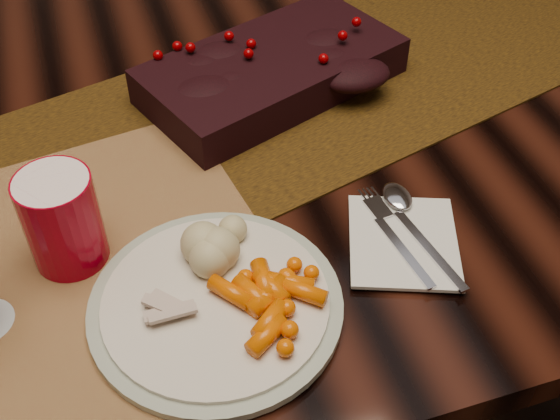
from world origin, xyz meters
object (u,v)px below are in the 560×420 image
object	(u,v)px
turkey_shreds	(167,311)
napkin	(403,241)
mashed_potatoes	(221,236)
placemat_main	(62,241)
centerpiece	(272,65)
baby_carrots	(276,308)
dinner_plate	(216,304)
red_cup	(62,220)
dining_table	(217,291)

from	to	relation	value
turkey_shreds	napkin	world-z (taller)	turkey_shreds
mashed_potatoes	turkey_shreds	xyz separation A→B (m)	(-0.07, -0.07, -0.02)
placemat_main	napkin	distance (m)	0.38
centerpiece	turkey_shreds	distance (m)	0.42
placemat_main	baby_carrots	xyz separation A→B (m)	(0.19, -0.18, 0.03)
baby_carrots	napkin	xyz separation A→B (m)	(0.17, 0.06, -0.02)
mashed_potatoes	dinner_plate	bearing A→B (deg)	-110.44
red_cup	centerpiece	bearing A→B (deg)	38.32
baby_carrots	red_cup	bearing A→B (deg)	139.83
dinner_plate	red_cup	distance (m)	0.18
mashed_potatoes	napkin	bearing A→B (deg)	-10.28
mashed_potatoes	turkey_shreds	world-z (taller)	mashed_potatoes
placemat_main	dinner_plate	distance (m)	0.20
turkey_shreds	napkin	distance (m)	0.27
baby_carrots	mashed_potatoes	world-z (taller)	mashed_potatoes
centerpiece	baby_carrots	distance (m)	0.41
placemat_main	mashed_potatoes	xyz separation A→B (m)	(0.16, -0.09, 0.04)
turkey_shreds	napkin	xyz separation A→B (m)	(0.27, 0.03, -0.02)
dining_table	napkin	xyz separation A→B (m)	(0.16, -0.30, 0.38)
dinner_plate	napkin	xyz separation A→B (m)	(0.22, 0.02, -0.00)
dinner_plate	baby_carrots	world-z (taller)	baby_carrots
baby_carrots	mashed_potatoes	distance (m)	0.10
dining_table	turkey_shreds	world-z (taller)	turkey_shreds
centerpiece	mashed_potatoes	distance (m)	0.33
mashed_potatoes	red_cup	distance (m)	0.17
dinner_plate	napkin	distance (m)	0.22
placemat_main	turkey_shreds	bearing A→B (deg)	-67.44
napkin	dining_table	bearing A→B (deg)	139.15
baby_carrots	red_cup	distance (m)	0.24
placemat_main	mashed_potatoes	world-z (taller)	mashed_potatoes
napkin	turkey_shreds	bearing A→B (deg)	-152.82
centerpiece	placemat_main	size ratio (longest dim) A/B	0.85
dining_table	red_cup	distance (m)	0.52
turkey_shreds	dining_table	bearing A→B (deg)	71.97
dining_table	baby_carrots	world-z (taller)	baby_carrots
placemat_main	baby_carrots	world-z (taller)	baby_carrots
centerpiece	mashed_potatoes	xyz separation A→B (m)	(-0.15, -0.30, 0.00)
baby_carrots	napkin	bearing A→B (deg)	20.17
placemat_main	red_cup	distance (m)	0.06
mashed_potatoes	turkey_shreds	size ratio (longest dim) A/B	1.18
baby_carrots	napkin	world-z (taller)	baby_carrots
baby_carrots	turkey_shreds	distance (m)	0.11
placemat_main	napkin	xyz separation A→B (m)	(0.36, -0.12, 0.00)
placemat_main	red_cup	bearing A→B (deg)	-79.52
centerpiece	baby_carrots	size ratio (longest dim) A/B	3.04
napkin	red_cup	xyz separation A→B (m)	(-0.35, 0.09, 0.05)
placemat_main	turkey_shreds	xyz separation A→B (m)	(0.09, -0.15, 0.03)
dinner_plate	turkey_shreds	world-z (taller)	turkey_shreds
placemat_main	dinner_plate	size ratio (longest dim) A/B	1.61
centerpiece	red_cup	xyz separation A→B (m)	(-0.30, -0.24, 0.02)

